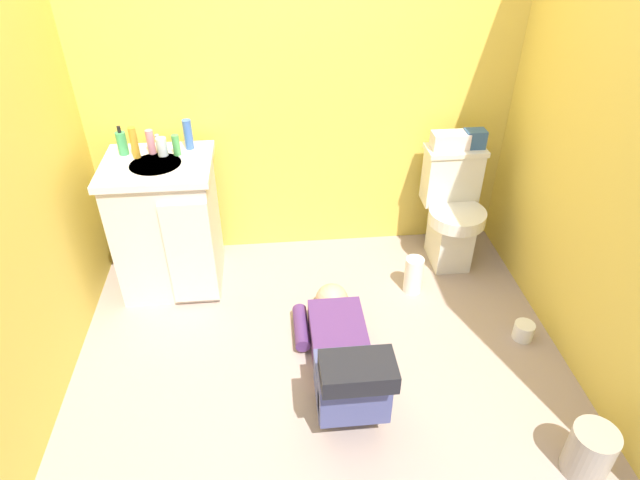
% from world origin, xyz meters
% --- Properties ---
extents(ground_plane, '(3.07, 3.14, 0.04)m').
position_xyz_m(ground_plane, '(0.00, 0.00, -0.02)').
color(ground_plane, '#A48F86').
extents(wall_back, '(2.73, 0.08, 2.40)m').
position_xyz_m(wall_back, '(0.00, 1.11, 1.20)').
color(wall_back, '#E2C24C').
rests_on(wall_back, ground_plane).
extents(wall_right, '(0.08, 2.14, 2.40)m').
position_xyz_m(wall_right, '(1.32, 0.00, 1.20)').
color(wall_right, '#E2C24C').
rests_on(wall_right, ground_plane).
extents(toilet, '(0.36, 0.46, 0.75)m').
position_xyz_m(toilet, '(0.91, 0.80, 0.37)').
color(toilet, silver).
rests_on(toilet, ground_plane).
extents(vanity_cabinet, '(0.60, 0.53, 0.82)m').
position_xyz_m(vanity_cabinet, '(-0.83, 0.72, 0.42)').
color(vanity_cabinet, silver).
rests_on(vanity_cabinet, ground_plane).
extents(faucet, '(0.02, 0.02, 0.10)m').
position_xyz_m(faucet, '(-0.83, 0.87, 0.87)').
color(faucet, silver).
rests_on(faucet, vanity_cabinet).
extents(person_plumber, '(0.39, 1.06, 0.52)m').
position_xyz_m(person_plumber, '(0.09, -0.18, 0.18)').
color(person_plumber, '#512D6B').
rests_on(person_plumber, ground_plane).
extents(tissue_box, '(0.22, 0.11, 0.10)m').
position_xyz_m(tissue_box, '(0.87, 0.89, 0.80)').
color(tissue_box, silver).
rests_on(tissue_box, toilet).
extents(toiletry_bag, '(0.12, 0.09, 0.11)m').
position_xyz_m(toiletry_bag, '(1.02, 0.89, 0.81)').
color(toiletry_bag, '#33598C').
rests_on(toiletry_bag, toilet).
extents(soap_dispenser, '(0.06, 0.06, 0.17)m').
position_xyz_m(soap_dispenser, '(-1.02, 0.85, 0.89)').
color(soap_dispenser, '#3C9E5C').
rests_on(soap_dispenser, vanity_cabinet).
extents(bottle_amber, '(0.04, 0.04, 0.18)m').
position_xyz_m(bottle_amber, '(-0.94, 0.80, 0.91)').
color(bottle_amber, gold).
rests_on(bottle_amber, vanity_cabinet).
extents(bottle_pink, '(0.04, 0.04, 0.14)m').
position_xyz_m(bottle_pink, '(-0.87, 0.85, 0.89)').
color(bottle_pink, pink).
rests_on(bottle_pink, vanity_cabinet).
extents(bottle_clear, '(0.06, 0.06, 0.10)m').
position_xyz_m(bottle_clear, '(-0.80, 0.82, 0.87)').
color(bottle_clear, silver).
rests_on(bottle_clear, vanity_cabinet).
extents(bottle_green, '(0.04, 0.04, 0.12)m').
position_xyz_m(bottle_green, '(-0.72, 0.81, 0.88)').
color(bottle_green, '#48A352').
rests_on(bottle_green, vanity_cabinet).
extents(bottle_blue, '(0.05, 0.05, 0.17)m').
position_xyz_m(bottle_blue, '(-0.66, 0.89, 0.91)').
color(bottle_blue, '#3C66BC').
rests_on(bottle_blue, vanity_cabinet).
extents(trash_can, '(0.19, 0.19, 0.25)m').
position_xyz_m(trash_can, '(1.06, -0.77, 0.12)').
color(trash_can, '#A29687').
rests_on(trash_can, ground_plane).
extents(paper_towel_roll, '(0.11, 0.11, 0.24)m').
position_xyz_m(paper_towel_roll, '(0.61, 0.48, 0.12)').
color(paper_towel_roll, white).
rests_on(paper_towel_roll, ground_plane).
extents(toilet_paper_roll, '(0.11, 0.11, 0.10)m').
position_xyz_m(toilet_paper_roll, '(1.12, 0.02, 0.05)').
color(toilet_paper_roll, white).
rests_on(toilet_paper_roll, ground_plane).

